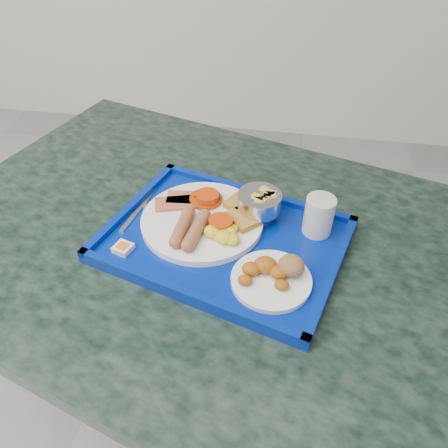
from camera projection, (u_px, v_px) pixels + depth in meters
The scene contains 9 objects.
table at pixel (217, 299), 1.09m from camera, with size 1.51×1.22×0.82m.
tray at pixel (224, 240), 0.93m from camera, with size 0.57×0.48×0.03m.
main_plate at pixel (205, 219), 0.95m from camera, with size 0.27×0.27×0.04m.
bread_plate at pixel (274, 275), 0.83m from camera, with size 0.15×0.15×0.05m.
fruit_bowl at pixel (260, 202), 0.95m from camera, with size 0.10×0.10×0.07m.
juice_cup at pixel (319, 215), 0.91m from camera, with size 0.06×0.06×0.09m.
spoon at pixel (162, 200), 1.02m from camera, with size 0.08×0.17×0.01m.
knife at pixel (138, 210), 1.00m from camera, with size 0.01×0.16×0.00m, color silver.
jam_packet at pixel (123, 248), 0.90m from camera, with size 0.04×0.04×0.01m.
Camera 1 is at (1.25, 0.35, 1.47)m, focal length 35.00 mm.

